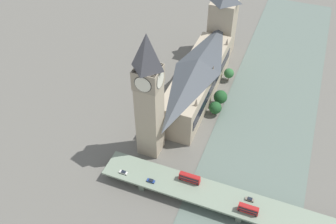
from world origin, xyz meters
name	(u,v)px	position (x,y,z in m)	size (l,w,h in m)	color
ground_plane	(213,108)	(0.00, 0.00, 0.00)	(600.00, 600.00, 0.00)	#605E56
river_water	(266,122)	(-35.87, 0.00, 0.15)	(59.73, 360.00, 0.30)	slate
parliament_hall	(197,78)	(14.06, -8.00, 15.50)	(22.57, 92.10, 31.22)	tan
clock_tower	(149,95)	(23.98, 48.24, 41.84)	(13.61, 13.61, 78.69)	tan
victoria_tower	(222,23)	(14.11, -67.43, 26.02)	(18.76, 18.76, 56.04)	tan
road_bridge	(242,205)	(-35.87, 70.89, 5.17)	(151.47, 16.91, 6.34)	#5D6A59
double_decker_bus_lead	(248,209)	(-39.23, 74.59, 8.90)	(10.13, 2.63, 4.67)	red
double_decker_bus_mid	(190,178)	(-6.34, 67.10, 8.97)	(11.49, 2.65, 4.78)	red
car_northbound_lead	(123,172)	(28.60, 75.19, 7.04)	(4.65, 1.88, 1.41)	silver
car_northbound_tail	(250,199)	(-38.65, 67.39, 7.04)	(4.42, 1.88, 1.41)	slate
car_southbound_lead	(151,181)	(12.54, 74.97, 7.02)	(4.42, 1.92, 1.37)	navy
tree_embankment_near	(220,97)	(-3.40, -5.16, 6.94)	(9.08, 9.08, 11.49)	brown
tree_embankment_mid	(229,73)	(-1.91, -33.58, 6.41)	(7.15, 7.15, 10.00)	brown
tree_embankment_far	(215,108)	(-2.87, 5.04, 5.59)	(8.20, 8.20, 9.70)	brown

